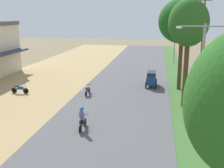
{
  "coord_description": "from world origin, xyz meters",
  "views": [
    {
      "loc": [
        3.31,
        -2.61,
        7.59
      ],
      "look_at": [
        -0.73,
        21.53,
        1.6
      ],
      "focal_mm": 44.85,
      "sensor_mm": 36.0,
      "label": 1
    }
  ],
  "objects_px": {
    "median_tree_second": "(189,24)",
    "utility_pole_near": "(203,35)",
    "streetlamp_mid": "(175,36)",
    "motorbike_ahead_second": "(88,90)",
    "car_van_blue": "(151,78)",
    "motorbike_foreground_rider": "(82,119)",
    "parked_motorbike_fourth": "(20,89)",
    "median_tree_third": "(182,21)",
    "streetlamp_near": "(201,76)"
  },
  "relations": [
    {
      "from": "median_tree_second",
      "to": "utility_pole_near",
      "type": "height_order",
      "value": "utility_pole_near"
    },
    {
      "from": "streetlamp_mid",
      "to": "motorbike_ahead_second",
      "type": "height_order",
      "value": "streetlamp_mid"
    },
    {
      "from": "car_van_blue",
      "to": "motorbike_foreground_rider",
      "type": "xyz_separation_m",
      "value": [
        -4.21,
        -12.84,
        -0.17
      ]
    },
    {
      "from": "parked_motorbike_fourth",
      "to": "median_tree_third",
      "type": "xyz_separation_m",
      "value": [
        15.67,
        4.34,
        6.48
      ]
    },
    {
      "from": "parked_motorbike_fourth",
      "to": "median_tree_third",
      "type": "height_order",
      "value": "median_tree_third"
    },
    {
      "from": "streetlamp_mid",
      "to": "utility_pole_near",
      "type": "xyz_separation_m",
      "value": [
        3.05,
        -7.78,
        0.75
      ]
    },
    {
      "from": "streetlamp_near",
      "to": "car_van_blue",
      "type": "height_order",
      "value": "streetlamp_near"
    },
    {
      "from": "utility_pole_near",
      "to": "motorbike_ahead_second",
      "type": "height_order",
      "value": "utility_pole_near"
    },
    {
      "from": "car_van_blue",
      "to": "motorbike_ahead_second",
      "type": "relative_size",
      "value": 1.34
    },
    {
      "from": "median_tree_third",
      "to": "median_tree_second",
      "type": "bearing_deg",
      "value": -89.58
    },
    {
      "from": "median_tree_third",
      "to": "car_van_blue",
      "type": "bearing_deg",
      "value": 168.32
    },
    {
      "from": "median_tree_second",
      "to": "median_tree_third",
      "type": "xyz_separation_m",
      "value": [
        -0.04,
        5.82,
        0.07
      ]
    },
    {
      "from": "streetlamp_near",
      "to": "utility_pole_near",
      "type": "xyz_separation_m",
      "value": [
        3.05,
        21.76,
        0.99
      ]
    },
    {
      "from": "median_tree_third",
      "to": "utility_pole_near",
      "type": "xyz_separation_m",
      "value": [
        3.31,
        8.84,
        -1.84
      ]
    },
    {
      "from": "parked_motorbike_fourth",
      "to": "streetlamp_mid",
      "type": "xyz_separation_m",
      "value": [
        15.93,
        20.96,
        3.88
      ]
    },
    {
      "from": "median_tree_second",
      "to": "streetlamp_mid",
      "type": "height_order",
      "value": "median_tree_second"
    },
    {
      "from": "median_tree_second",
      "to": "utility_pole_near",
      "type": "xyz_separation_m",
      "value": [
        3.26,
        14.66,
        -1.77
      ]
    },
    {
      "from": "utility_pole_near",
      "to": "streetlamp_mid",
      "type": "bearing_deg",
      "value": 111.4
    },
    {
      "from": "motorbike_ahead_second",
      "to": "utility_pole_near",
      "type": "bearing_deg",
      "value": 46.02
    },
    {
      "from": "streetlamp_mid",
      "to": "motorbike_ahead_second",
      "type": "bearing_deg",
      "value": -114.14
    },
    {
      "from": "median_tree_third",
      "to": "streetlamp_near",
      "type": "xyz_separation_m",
      "value": [
        0.26,
        -12.92,
        -2.83
      ]
    },
    {
      "from": "utility_pole_near",
      "to": "parked_motorbike_fourth",
      "type": "bearing_deg",
      "value": -145.22
    },
    {
      "from": "parked_motorbike_fourth",
      "to": "motorbike_ahead_second",
      "type": "height_order",
      "value": "motorbike_ahead_second"
    },
    {
      "from": "motorbike_foreground_rider",
      "to": "utility_pole_near",
      "type": "bearing_deg",
      "value": 63.71
    },
    {
      "from": "median_tree_third",
      "to": "motorbike_ahead_second",
      "type": "xyz_separation_m",
      "value": [
        -8.9,
        -3.81,
        -6.46
      ]
    },
    {
      "from": "car_van_blue",
      "to": "motorbike_foreground_rider",
      "type": "bearing_deg",
      "value": -108.15
    },
    {
      "from": "streetlamp_mid",
      "to": "car_van_blue",
      "type": "height_order",
      "value": "streetlamp_mid"
    },
    {
      "from": "utility_pole_near",
      "to": "median_tree_second",
      "type": "bearing_deg",
      "value": -102.55
    },
    {
      "from": "streetlamp_near",
      "to": "utility_pole_near",
      "type": "distance_m",
      "value": 22.0
    },
    {
      "from": "motorbike_ahead_second",
      "to": "motorbike_foreground_rider",
      "type": "bearing_deg",
      "value": -78.0
    },
    {
      "from": "median_tree_second",
      "to": "car_van_blue",
      "type": "distance_m",
      "value": 9.23
    },
    {
      "from": "streetlamp_mid",
      "to": "utility_pole_near",
      "type": "bearing_deg",
      "value": -68.6
    },
    {
      "from": "streetlamp_near",
      "to": "streetlamp_mid",
      "type": "height_order",
      "value": "streetlamp_mid"
    },
    {
      "from": "median_tree_second",
      "to": "car_van_blue",
      "type": "bearing_deg",
      "value": 114.6
    },
    {
      "from": "streetlamp_near",
      "to": "streetlamp_mid",
      "type": "bearing_deg",
      "value": 90.0
    },
    {
      "from": "parked_motorbike_fourth",
      "to": "car_van_blue",
      "type": "distance_m",
      "value": 13.71
    },
    {
      "from": "utility_pole_near",
      "to": "car_van_blue",
      "type": "bearing_deg",
      "value": -126.97
    },
    {
      "from": "median_tree_second",
      "to": "motorbike_ahead_second",
      "type": "xyz_separation_m",
      "value": [
        -8.94,
        2.02,
        -6.39
      ]
    },
    {
      "from": "car_van_blue",
      "to": "parked_motorbike_fourth",
      "type": "bearing_deg",
      "value": -158.85
    },
    {
      "from": "median_tree_third",
      "to": "parked_motorbike_fourth",
      "type": "bearing_deg",
      "value": -164.51
    },
    {
      "from": "median_tree_second",
      "to": "streetlamp_mid",
      "type": "bearing_deg",
      "value": 89.45
    },
    {
      "from": "motorbike_foreground_rider",
      "to": "parked_motorbike_fourth",
      "type": "bearing_deg",
      "value": 137.33
    },
    {
      "from": "car_van_blue",
      "to": "motorbike_ahead_second",
      "type": "bearing_deg",
      "value": -143.72
    },
    {
      "from": "motorbike_foreground_rider",
      "to": "median_tree_second",
      "type": "bearing_deg",
      "value": 41.9
    },
    {
      "from": "utility_pole_near",
      "to": "motorbike_foreground_rider",
      "type": "distance_m",
      "value": 23.91
    },
    {
      "from": "median_tree_third",
      "to": "car_van_blue",
      "type": "relative_size",
      "value": 3.85
    },
    {
      "from": "car_van_blue",
      "to": "motorbike_foreground_rider",
      "type": "relative_size",
      "value": 1.34
    },
    {
      "from": "median_tree_third",
      "to": "motorbike_ahead_second",
      "type": "relative_size",
      "value": 5.15
    },
    {
      "from": "utility_pole_near",
      "to": "motorbike_ahead_second",
      "type": "relative_size",
      "value": 5.55
    },
    {
      "from": "utility_pole_near",
      "to": "streetlamp_near",
      "type": "bearing_deg",
      "value": -97.98
    }
  ]
}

